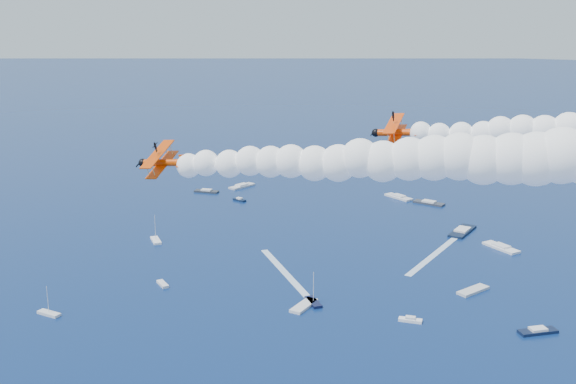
% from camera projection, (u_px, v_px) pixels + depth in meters
% --- Properties ---
extents(biplane_lead, '(8.02, 9.29, 6.72)m').
position_uv_depth(biplane_lead, '(398.00, 132.00, 95.14)').
color(biplane_lead, '#F74105').
extents(biplane_trail, '(7.40, 8.82, 6.64)m').
position_uv_depth(biplane_trail, '(163.00, 163.00, 84.15)').
color(biplane_trail, '#DC4104').
extents(smoke_trail_trail, '(64.90, 22.02, 11.72)m').
position_uv_depth(smoke_trail_trail, '(431.00, 159.00, 74.71)').
color(smoke_trail_trail, white).
extents(spectator_boats, '(215.09, 171.51, 0.70)m').
position_uv_depth(spectator_boats, '(417.00, 263.00, 198.78)').
color(spectator_boats, black).
rests_on(spectator_boats, ground).
extents(boat_wakes, '(156.45, 162.82, 0.04)m').
position_uv_depth(boat_wakes, '(481.00, 345.00, 151.42)').
color(boat_wakes, white).
rests_on(boat_wakes, ground).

